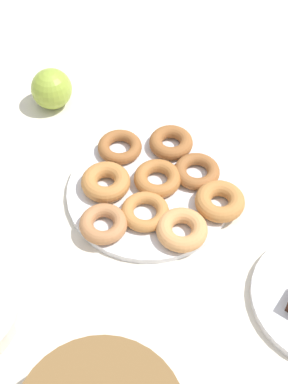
% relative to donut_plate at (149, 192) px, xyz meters
% --- Properties ---
extents(ground_plane, '(2.40, 2.40, 0.00)m').
position_rel_donut_plate_xyz_m(ground_plane, '(0.00, 0.00, -0.01)').
color(ground_plane, beige).
extents(donut_plate, '(0.30, 0.30, 0.01)m').
position_rel_donut_plate_xyz_m(donut_plate, '(0.00, 0.00, 0.00)').
color(donut_plate, silver).
rests_on(donut_plate, ground_plane).
extents(donut_0, '(0.12, 0.12, 0.03)m').
position_rel_donut_plate_xyz_m(donut_0, '(-0.13, 0.00, 0.02)').
color(donut_0, '#BC7A3D').
rests_on(donut_0, donut_plate).
extents(donut_1, '(0.10, 0.10, 0.02)m').
position_rel_donut_plate_xyz_m(donut_1, '(-0.01, 0.06, 0.02)').
color(donut_1, '#BC7A3D').
rests_on(donut_1, donut_plate).
extents(donut_2, '(0.08, 0.08, 0.02)m').
position_rel_donut_plate_xyz_m(donut_2, '(0.05, 0.10, 0.02)').
color(donut_2, '#B27547').
rests_on(donut_2, donut_plate).
extents(donut_3, '(0.10, 0.10, 0.02)m').
position_rel_donut_plate_xyz_m(donut_3, '(-0.07, -0.06, 0.02)').
color(donut_3, '#995B2D').
rests_on(donut_3, donut_plate).
extents(donut_4, '(0.12, 0.12, 0.02)m').
position_rel_donut_plate_xyz_m(donut_4, '(0.08, -0.08, 0.02)').
color(donut_4, '#995B2D').
rests_on(donut_4, donut_plate).
extents(donut_5, '(0.12, 0.12, 0.03)m').
position_rel_donut_plate_xyz_m(donut_5, '(0.08, 0.02, 0.02)').
color(donut_5, '#BC7A3D').
rests_on(donut_5, donut_plate).
extents(donut_6, '(0.09, 0.09, 0.03)m').
position_rel_donut_plate_xyz_m(donut_6, '(-0.01, -0.11, 0.02)').
color(donut_6, '#995B2D').
rests_on(donut_6, donut_plate).
extents(donut_7, '(0.12, 0.12, 0.03)m').
position_rel_donut_plate_xyz_m(donut_7, '(-0.08, 0.08, 0.02)').
color(donut_7, tan).
rests_on(donut_7, donut_plate).
extents(donut_8, '(0.12, 0.12, 0.03)m').
position_rel_donut_plate_xyz_m(donut_8, '(-0.01, -0.02, 0.02)').
color(donut_8, '#AD6B33').
rests_on(donut_8, donut_plate).
extents(apple, '(0.08, 0.08, 0.08)m').
position_rel_donut_plate_xyz_m(apple, '(0.26, -0.18, 0.04)').
color(apple, '#93AD38').
rests_on(apple, ground_plane).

